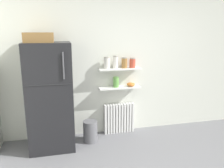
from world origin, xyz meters
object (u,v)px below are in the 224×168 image
at_px(storage_jar_1, 116,62).
at_px(trash_bin, 90,131).
at_px(radiator, 119,118).
at_px(shelf_bowl, 131,84).
at_px(vase, 116,82).
at_px(storage_jar_2, 124,63).
at_px(storage_jar_3, 132,63).
at_px(storage_jar_0, 107,63).
at_px(refrigerator, 50,95).

xyz_separation_m(storage_jar_1, trash_bin, (-0.52, -0.23, -1.19)).
bearing_deg(radiator, shelf_bowl, -7.87).
bearing_deg(storage_jar_1, radiator, 20.58).
bearing_deg(storage_jar_1, vase, 0.00).
distance_m(storage_jar_2, trash_bin, 1.37).
bearing_deg(storage_jar_3, storage_jar_1, -180.00).
distance_m(storage_jar_0, shelf_bowl, 0.62).
bearing_deg(vase, storage_jar_2, 0.00).
xyz_separation_m(storage_jar_1, storage_jar_3, (0.32, 0.00, -0.02)).
bearing_deg(trash_bin, radiator, 23.33).
height_order(storage_jar_0, trash_bin, storage_jar_0).
height_order(storage_jar_1, storage_jar_2, storage_jar_1).
bearing_deg(shelf_bowl, storage_jar_1, -180.00).
height_order(refrigerator, shelf_bowl, refrigerator).
bearing_deg(storage_jar_0, storage_jar_3, 0.00).
distance_m(refrigerator, storage_jar_1, 1.28).
xyz_separation_m(refrigerator, storage_jar_0, (1.01, 0.23, 0.46)).
distance_m(storage_jar_3, shelf_bowl, 0.41).
height_order(radiator, storage_jar_3, storage_jar_3).
distance_m(storage_jar_2, storage_jar_3, 0.16).
xyz_separation_m(radiator, vase, (-0.07, -0.03, 0.73)).
xyz_separation_m(storage_jar_0, trash_bin, (-0.36, -0.23, -1.18)).
relative_size(storage_jar_1, shelf_bowl, 1.45).
distance_m(refrigerator, shelf_bowl, 1.48).
relative_size(radiator, vase, 3.01).
bearing_deg(storage_jar_2, refrigerator, -170.21).
xyz_separation_m(refrigerator, storage_jar_1, (1.17, 0.23, 0.47)).
height_order(storage_jar_0, storage_jar_2, storage_jar_0).
bearing_deg(storage_jar_1, trash_bin, -156.25).
bearing_deg(trash_bin, storage_jar_1, 23.75).
relative_size(refrigerator, trash_bin, 4.98).
bearing_deg(refrigerator, storage_jar_3, 8.75).
bearing_deg(storage_jar_3, refrigerator, -171.25).
xyz_separation_m(storage_jar_2, shelf_bowl, (0.14, 0.00, -0.41)).
distance_m(refrigerator, radiator, 1.42).
relative_size(refrigerator, radiator, 3.30).
relative_size(storage_jar_3, vase, 0.97).
distance_m(storage_jar_0, storage_jar_2, 0.32).
height_order(refrigerator, storage_jar_3, refrigerator).
bearing_deg(storage_jar_2, radiator, 159.42).
bearing_deg(storage_jar_0, refrigerator, -167.19).
distance_m(radiator, trash_bin, 0.66).
relative_size(refrigerator, storage_jar_1, 8.33).
bearing_deg(storage_jar_2, storage_jar_3, 0.00).
height_order(storage_jar_2, vase, storage_jar_2).
bearing_deg(refrigerator, trash_bin, 0.15).
bearing_deg(storage_jar_1, shelf_bowl, 0.00).
xyz_separation_m(storage_jar_1, storage_jar_2, (0.16, 0.00, -0.02)).
relative_size(refrigerator, vase, 9.93).
height_order(radiator, storage_jar_2, storage_jar_2).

